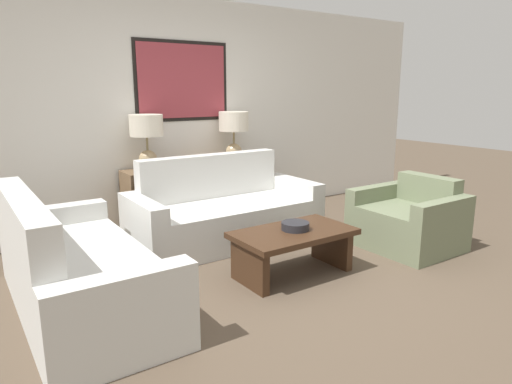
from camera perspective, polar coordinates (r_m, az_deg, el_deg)
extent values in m
plane|color=brown|center=(4.00, 5.97, -11.10)|extent=(20.00, 20.00, 0.00)
cube|color=silver|center=(5.62, -9.27, 9.67)|extent=(7.83, 0.10, 2.65)
cube|color=black|center=(5.56, -9.15, 13.51)|extent=(1.18, 0.01, 0.92)
cube|color=#9E3842|center=(5.55, -9.13, 13.51)|extent=(1.10, 0.02, 0.84)
cube|color=brown|center=(5.50, -7.67, -0.47)|extent=(1.67, 0.40, 0.73)
cylinder|color=tan|center=(5.21, -13.29, 2.79)|extent=(0.17, 0.17, 0.02)
sphere|color=tan|center=(5.19, -13.35, 4.02)|extent=(0.20, 0.20, 0.20)
cylinder|color=#8C7A51|center=(5.17, -13.45, 5.97)|extent=(0.02, 0.02, 0.15)
cylinder|color=beige|center=(5.15, -13.56, 8.11)|extent=(0.36, 0.36, 0.23)
cylinder|color=tan|center=(5.70, -2.76, 3.95)|extent=(0.17, 0.17, 0.02)
sphere|color=tan|center=(5.68, -2.77, 5.08)|extent=(0.20, 0.20, 0.20)
cylinder|color=#8C7A51|center=(5.66, -2.79, 6.86)|extent=(0.02, 0.02, 0.15)
cylinder|color=beige|center=(5.64, -2.81, 8.82)|extent=(0.36, 0.36, 0.23)
cube|color=silver|center=(4.84, -3.17, -4.07)|extent=(1.66, 0.71, 0.43)
cube|color=silver|center=(5.15, -5.77, -0.32)|extent=(1.66, 0.18, 0.91)
cube|color=silver|center=(4.51, -13.88, -4.60)|extent=(0.18, 0.89, 0.59)
cube|color=silver|center=(5.40, 4.70, -1.41)|extent=(0.18, 0.89, 0.59)
cube|color=silver|center=(3.72, -19.33, -10.11)|extent=(0.71, 1.66, 0.43)
cube|color=silver|center=(3.56, -26.58, -7.65)|extent=(0.18, 1.66, 0.91)
cube|color=silver|center=(2.85, -16.17, -15.29)|extent=(0.89, 0.18, 0.59)
cube|color=silver|center=(4.52, -23.62, -5.28)|extent=(0.89, 0.18, 0.59)
cube|color=#3D2616|center=(4.01, 4.70, -5.16)|extent=(1.06, 0.60, 0.05)
cube|color=#3D2616|center=(3.82, -0.83, -9.28)|extent=(0.07, 0.48, 0.36)
cube|color=#3D2616|center=(4.37, 9.41, -6.59)|extent=(0.07, 0.48, 0.36)
cylinder|color=#232328|center=(4.02, 4.93, -4.25)|extent=(0.25, 0.25, 0.07)
cube|color=#707A5B|center=(4.92, 17.62, -4.39)|extent=(0.66, 0.68, 0.42)
cube|color=#707A5B|center=(5.21, 20.60, -1.97)|extent=(0.18, 0.68, 0.72)
cube|color=#707A5B|center=(5.21, 14.78, -2.34)|extent=(0.84, 0.14, 0.58)
cube|color=#707A5B|center=(4.74, 22.24, -4.38)|extent=(0.84, 0.14, 0.58)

